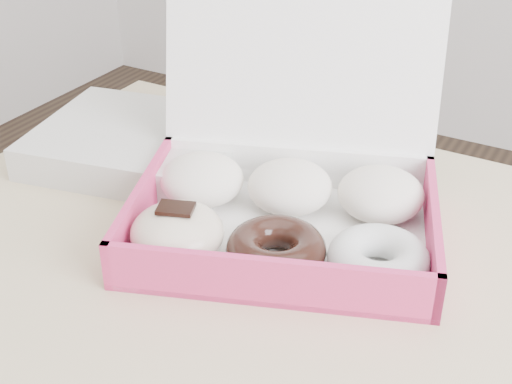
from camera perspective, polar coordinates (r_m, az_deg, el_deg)
The scene contains 2 objects.
donut_box at distance 0.79m, azimuth 2.15°, elevation -0.63°, with size 0.41×0.39×0.24m.
newspapers at distance 0.96m, azimuth -8.98°, elevation 3.84°, with size 0.27×0.22×0.04m, color silver.
Camera 1 is at (0.13, -0.49, 1.20)m, focal length 50.00 mm.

